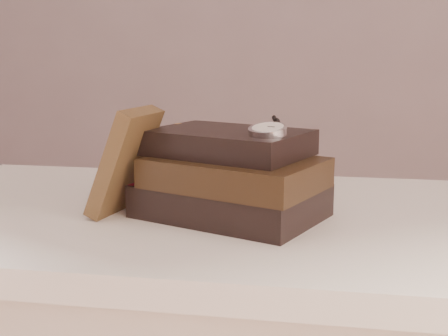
# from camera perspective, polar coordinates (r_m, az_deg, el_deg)

# --- Properties ---
(table) EXTENTS (1.00, 0.60, 0.75)m
(table) POSITION_cam_1_polar(r_m,az_deg,el_deg) (1.01, -2.86, -8.88)
(table) COLOR silver
(table) RESTS_ON ground
(book_stack) EXTENTS (0.31, 0.27, 0.13)m
(book_stack) POSITION_cam_1_polar(r_m,az_deg,el_deg) (0.93, 0.68, -0.85)
(book_stack) COLOR black
(book_stack) RESTS_ON table
(journal) EXTENTS (0.11, 0.12, 0.17)m
(journal) POSITION_cam_1_polar(r_m,az_deg,el_deg) (0.95, -9.17, 0.58)
(journal) COLOR #3C2917
(journal) RESTS_ON table
(pocket_watch) EXTENTS (0.07, 0.16, 0.02)m
(pocket_watch) POSITION_cam_1_polar(r_m,az_deg,el_deg) (0.87, 4.14, 3.61)
(pocket_watch) COLOR silver
(pocket_watch) RESTS_ON book_stack
(eyeglasses) EXTENTS (0.15, 0.16, 0.05)m
(eyeglasses) POSITION_cam_1_polar(r_m,az_deg,el_deg) (1.05, -1.19, 1.28)
(eyeglasses) COLOR silver
(eyeglasses) RESTS_ON book_stack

